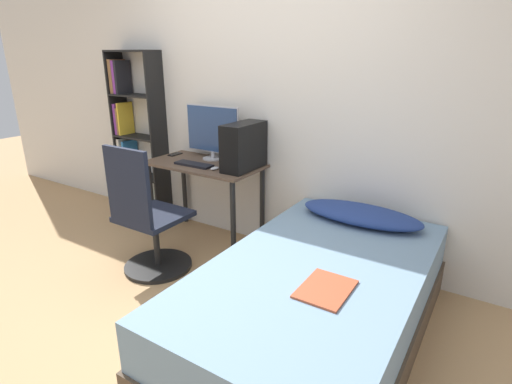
# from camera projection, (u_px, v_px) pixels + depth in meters

# --- Properties ---
(ground_plane) EXTENTS (14.00, 14.00, 0.00)m
(ground_plane) POSITION_uv_depth(u_px,v_px,m) (137.00, 331.00, 2.51)
(ground_plane) COLOR tan
(wall_back) EXTENTS (8.00, 0.05, 2.50)m
(wall_back) POSITION_uv_depth(u_px,v_px,m) (266.00, 104.00, 3.34)
(wall_back) COLOR silver
(wall_back) RESTS_ON ground_plane
(desk) EXTENTS (1.03, 0.55, 0.74)m
(desk) POSITION_uv_depth(u_px,v_px,m) (205.00, 177.00, 3.55)
(desk) COLOR brown
(desk) RESTS_ON ground_plane
(bookshelf) EXTENTS (0.58, 0.23, 1.69)m
(bookshelf) POSITION_uv_depth(u_px,v_px,m) (133.00, 139.00, 4.16)
(bookshelf) COLOR black
(bookshelf) RESTS_ON ground_plane
(office_chair) EXTENTS (0.54, 0.54, 1.04)m
(office_chair) POSITION_uv_depth(u_px,v_px,m) (148.00, 226.00, 3.08)
(office_chair) COLOR black
(office_chair) RESTS_ON ground_plane
(bed) EXTENTS (1.14, 1.99, 0.51)m
(bed) POSITION_uv_depth(u_px,v_px,m) (316.00, 303.00, 2.37)
(bed) COLOR #4C3D2D
(bed) RESTS_ON ground_plane
(pillow) EXTENTS (0.86, 0.36, 0.11)m
(pillow) POSITION_uv_depth(u_px,v_px,m) (361.00, 214.00, 2.85)
(pillow) COLOR navy
(pillow) RESTS_ON bed
(magazine) EXTENTS (0.24, 0.32, 0.01)m
(magazine) POSITION_uv_depth(u_px,v_px,m) (326.00, 289.00, 2.03)
(magazine) COLOR #B24C2D
(magazine) RESTS_ON bed
(monitor) EXTENTS (0.57, 0.19, 0.48)m
(monitor) POSITION_uv_depth(u_px,v_px,m) (212.00, 131.00, 3.57)
(monitor) COLOR #B7B7BC
(monitor) RESTS_ON desk
(keyboard) EXTENTS (0.36, 0.12, 0.02)m
(keyboard) POSITION_uv_depth(u_px,v_px,m) (194.00, 164.00, 3.43)
(keyboard) COLOR black
(keyboard) RESTS_ON desk
(pc_tower) EXTENTS (0.19, 0.43, 0.38)m
(pc_tower) POSITION_uv_depth(u_px,v_px,m) (244.00, 146.00, 3.27)
(pc_tower) COLOR black
(pc_tower) RESTS_ON desk
(mouse) EXTENTS (0.06, 0.09, 0.02)m
(mouse) POSITION_uv_depth(u_px,v_px,m) (215.00, 168.00, 3.31)
(mouse) COLOR silver
(mouse) RESTS_ON desk
(phone) EXTENTS (0.07, 0.14, 0.01)m
(phone) POSITION_uv_depth(u_px,v_px,m) (175.00, 154.00, 3.80)
(phone) COLOR black
(phone) RESTS_ON desk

